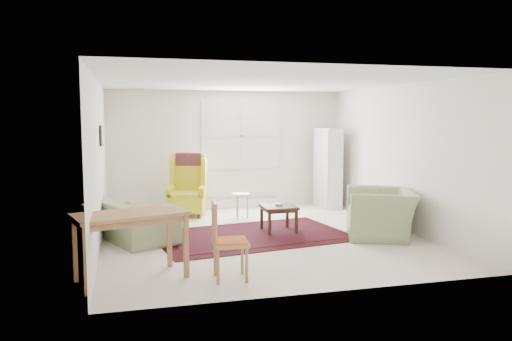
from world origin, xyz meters
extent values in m
cube|color=beige|center=(0.00, 0.00, 0.00)|extent=(5.00, 5.50, 0.01)
cube|color=white|center=(0.00, 0.00, 2.50)|extent=(5.00, 5.50, 0.01)
cube|color=white|center=(0.00, 2.75, 1.25)|extent=(5.00, 0.04, 2.50)
cube|color=white|center=(0.00, -2.75, 1.25)|extent=(5.00, 0.04, 2.50)
cube|color=white|center=(-2.50, 0.00, 1.25)|extent=(0.04, 5.50, 2.50)
cube|color=white|center=(2.50, 0.00, 1.25)|extent=(0.04, 5.50, 2.50)
cube|color=white|center=(0.30, 2.73, 1.55)|extent=(1.72, 0.06, 1.42)
cube|color=white|center=(0.30, 2.73, 1.55)|extent=(1.60, 0.02, 1.30)
cube|color=silver|center=(0.30, 2.67, 0.09)|extent=(1.60, 0.12, 0.18)
cube|color=black|center=(-2.48, 0.50, 1.65)|extent=(0.03, 0.42, 0.32)
cube|color=tan|center=(-2.46, 0.50, 1.65)|extent=(0.01, 0.34, 0.24)
imported|color=gray|center=(-2.10, 0.52, 0.43)|extent=(1.60, 2.27, 0.85)
imported|color=gray|center=(1.89, -0.52, 0.46)|extent=(1.40, 1.49, 0.92)
camera|label=1|loc=(-2.09, -7.74, 1.92)|focal=35.00mm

